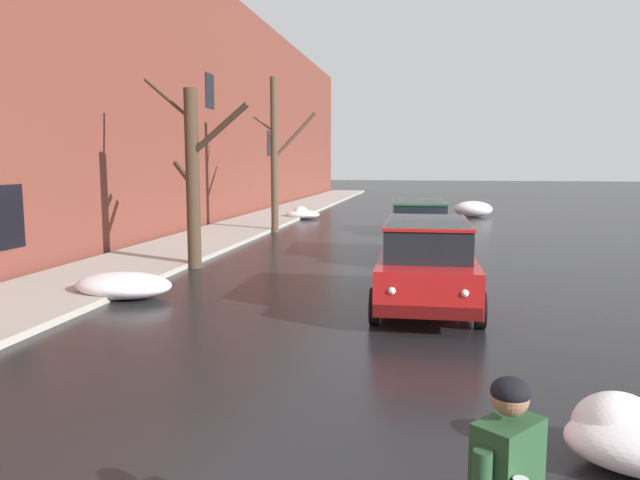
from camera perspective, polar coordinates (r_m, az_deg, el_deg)
The scene contains 10 objects.
left_sidewalk_slab at distance 24.07m, azimuth -10.20°, elevation 0.22°, with size 3.33×80.00×0.15m, color #A8A399.
brick_townhouse_facade at distance 24.90m, azimuth -15.30°, elevation 13.53°, with size 0.63×80.00×11.61m.
snow_bank_near_corner_left at distance 32.36m, azimuth -1.75°, elevation 2.46°, with size 1.84×1.17×0.68m.
snow_bank_mid_block_left at distance 14.18m, azimuth -18.10°, elevation -4.11°, with size 2.21×1.40×0.56m.
snow_bank_near_corner_right at distance 34.59m, azimuth 14.25°, elevation 2.83°, with size 2.09×1.31×0.88m.
bare_tree_second_along_sidewalk at distance 17.51m, azimuth -11.87°, elevation 6.17°, with size 3.70×1.82×5.49m.
bare_tree_mid_block at distance 26.14m, azimuth -4.22°, elevation 8.13°, with size 2.98×1.82×6.58m.
suv_red_approaching_near_lane at distance 12.63m, azimuth 10.03°, elevation -1.95°, with size 2.17×4.61×1.82m.
suv_green_parked_kerbside_close at distance 19.11m, azimuth 9.17°, elevation 1.18°, with size 2.26×4.42×1.82m.
sedan_silver_parked_kerbside_mid at distance 26.23m, azimuth 9.54°, elevation 2.31°, with size 2.14×4.13×1.42m.
Camera 1 is at (2.21, -4.35, 3.00)m, focal length 33.91 mm.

